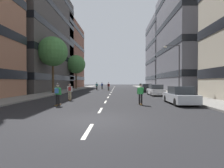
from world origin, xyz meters
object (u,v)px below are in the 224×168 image
(parked_car_near, at_px, (156,90))
(skater_3, at_px, (102,85))
(skater_0, at_px, (109,86))
(skater_5, at_px, (97,86))
(street_tree_near, at_px, (53,52))
(parked_car_mid, at_px, (180,96))
(street_tree_mid, at_px, (76,64))
(parked_car_far, at_px, (146,88))
(streetlamp_right, at_px, (176,64))
(skater_1, at_px, (141,93))
(skater_4, at_px, (58,93))
(skater_2, at_px, (70,90))

(parked_car_near, height_order, skater_3, skater_3)
(skater_0, distance_m, skater_5, 3.51)
(parked_car_near, bearing_deg, skater_5, 122.81)
(street_tree_near, height_order, skater_0, street_tree_near)
(parked_car_mid, xyz_separation_m, street_tree_mid, (-15.88, 29.88, 5.60))
(street_tree_near, relative_size, skater_3, 5.11)
(parked_car_mid, distance_m, street_tree_near, 21.73)
(parked_car_near, bearing_deg, parked_car_far, 90.00)
(streetlamp_right, bearing_deg, street_tree_near, 162.57)
(skater_1, height_order, skater_5, same)
(skater_3, distance_m, skater_5, 5.29)
(parked_car_mid, height_order, parked_car_far, same)
(parked_car_mid, height_order, skater_4, skater_4)
(parked_car_near, distance_m, skater_5, 18.64)
(street_tree_mid, height_order, streetlamp_right, street_tree_mid)
(parked_car_near, height_order, skater_2, skater_2)
(streetlamp_right, bearing_deg, skater_3, 116.77)
(parked_car_mid, bearing_deg, street_tree_mid, 118.00)
(parked_car_mid, height_order, skater_0, skater_0)
(parked_car_far, relative_size, street_tree_near, 0.48)
(skater_5, bearing_deg, skater_2, -90.40)
(streetlamp_right, relative_size, skater_3, 3.65)
(skater_0, relative_size, skater_4, 1.00)
(streetlamp_right, relative_size, skater_0, 3.65)
(parked_car_far, xyz_separation_m, skater_2, (-10.26, -15.12, 0.32))
(parked_car_far, distance_m, street_tree_near, 17.59)
(skater_2, bearing_deg, parked_car_mid, -15.44)
(skater_3, bearing_deg, skater_4, -91.37)
(skater_1, bearing_deg, parked_car_near, 71.71)
(street_tree_mid, relative_size, streetlamp_right, 1.31)
(street_tree_mid, height_order, skater_4, street_tree_mid)
(parked_car_mid, height_order, streetlamp_right, streetlamp_right)
(skater_1, bearing_deg, skater_2, 153.59)
(parked_car_far, bearing_deg, skater_3, 126.17)
(skater_2, bearing_deg, parked_car_near, 34.29)
(skater_0, bearing_deg, skater_2, -98.19)
(skater_5, bearing_deg, parked_car_mid, -68.39)
(skater_0, xyz_separation_m, skater_1, (3.87, -23.93, -0.03))
(parked_car_mid, xyz_separation_m, streetlamp_right, (2.21, 7.83, 3.44))
(parked_car_near, relative_size, skater_2, 2.47)
(skater_1, distance_m, skater_4, 6.72)
(street_tree_near, relative_size, skater_5, 5.11)
(skater_3, relative_size, skater_4, 1.00)
(parked_car_far, relative_size, skater_2, 2.47)
(streetlamp_right, height_order, skater_1, streetlamp_right)
(parked_car_mid, distance_m, skater_4, 10.20)
(street_tree_mid, distance_m, skater_1, 33.31)
(street_tree_near, xyz_separation_m, skater_3, (6.54, 17.22, -5.79))
(street_tree_near, distance_m, skater_5, 14.51)
(parked_car_near, relative_size, skater_1, 2.47)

